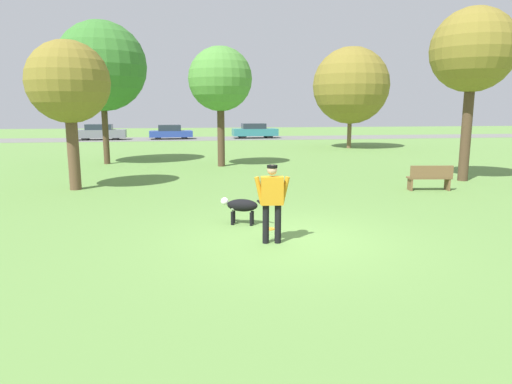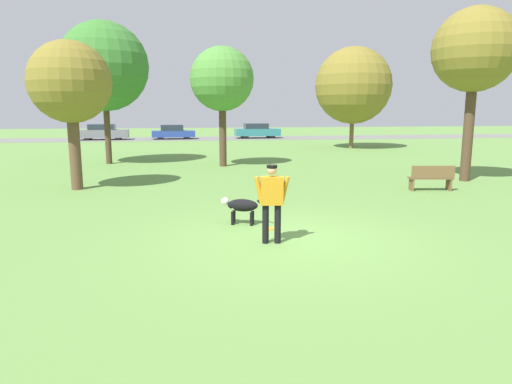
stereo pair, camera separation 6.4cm
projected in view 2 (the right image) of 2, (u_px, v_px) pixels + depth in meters
ground_plane at (290, 239)px, 9.34m from camera, size 120.00×120.00×0.00m
far_road_strip at (207, 139)px, 42.22m from camera, size 120.00×6.00×0.01m
person at (272, 198)px, 8.93m from camera, size 0.70×0.27×1.57m
dog at (241, 206)px, 10.50m from camera, size 1.05×0.51×0.62m
frisbee at (270, 229)px, 10.14m from camera, size 0.23×0.23×0.02m
tree_near_right at (475, 51)px, 16.25m from camera, size 2.98×2.98×6.23m
tree_far_right at (353, 86)px, 30.90m from camera, size 5.16×5.16×6.83m
tree_mid_center at (222, 80)px, 20.84m from camera, size 2.93×2.93×5.48m
tree_far_left at (104, 67)px, 21.69m from camera, size 4.22×4.22×6.77m
tree_near_left at (70, 83)px, 14.64m from camera, size 2.63×2.63×4.82m
parked_car_grey at (103, 132)px, 40.33m from camera, size 4.32×1.84×1.39m
parked_car_blue at (173, 132)px, 41.39m from camera, size 3.90×1.98×1.30m
parked_car_teal at (257, 131)px, 42.71m from camera, size 4.18×1.86×1.38m
park_bench at (432, 177)px, 14.89m from camera, size 1.44×0.60×0.84m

